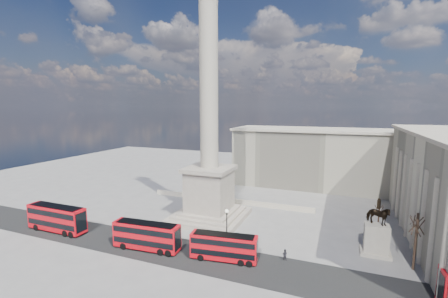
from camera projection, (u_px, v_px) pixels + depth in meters
ground at (199, 227)px, 57.02m from camera, size 180.00×180.00×0.00m
asphalt_road at (199, 256)px, 45.99m from camera, size 120.00×9.00×0.01m
nelsons_column at (209, 157)px, 59.81m from camera, size 14.00×14.00×49.85m
balustrade_wall at (229, 200)px, 71.68m from camera, size 40.00×0.60×1.10m
building_northeast at (324, 158)px, 85.41m from camera, size 51.00×17.00×16.60m
red_bus_a at (57, 218)px, 54.91m from camera, size 11.92×2.83×4.83m
red_bus_b at (147, 236)px, 47.89m from camera, size 11.17×3.35×4.47m
red_bus_c at (224, 247)px, 44.55m from camera, size 10.22×3.58×4.06m
victorian_lamp at (227, 226)px, 47.65m from camera, size 0.57×0.57×6.70m
equestrian_statue at (377, 235)px, 46.17m from camera, size 4.39×3.29×9.04m
bare_tree_near at (417, 223)px, 41.32m from camera, size 1.99×1.99×8.70m
bare_tree_mid at (415, 219)px, 48.11m from camera, size 1.63×1.63×6.17m
bare_tree_far at (379, 209)px, 51.87m from camera, size 1.63×1.63×6.64m
pedestrian_walking at (249, 248)px, 46.60m from camera, size 0.78×0.64×1.83m
pedestrian_standing at (285, 254)px, 44.83m from camera, size 0.84×0.66×1.69m
pedestrian_crossing at (235, 240)px, 49.57m from camera, size 0.76×1.19×1.89m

